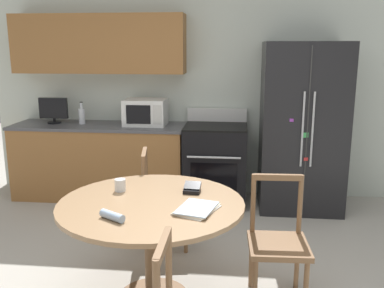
# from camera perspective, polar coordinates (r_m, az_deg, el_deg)

# --- Properties ---
(back_wall) EXTENTS (5.20, 0.44, 2.60)m
(back_wall) POSITION_cam_1_polar(r_m,az_deg,el_deg) (5.26, -2.39, 8.82)
(back_wall) COLOR silver
(back_wall) RESTS_ON ground_plane
(kitchen_counter) EXTENTS (2.07, 0.64, 0.90)m
(kitchen_counter) POSITION_cam_1_polar(r_m,az_deg,el_deg) (5.33, -12.09, -2.19)
(kitchen_counter) COLOR #936033
(kitchen_counter) RESTS_ON ground_plane
(refrigerator) EXTENTS (0.90, 0.78, 1.86)m
(refrigerator) POSITION_cam_1_polar(r_m,az_deg,el_deg) (4.93, 14.43, 2.20)
(refrigerator) COLOR black
(refrigerator) RESTS_ON ground_plane
(oven_range) EXTENTS (0.72, 0.68, 1.08)m
(oven_range) POSITION_cam_1_polar(r_m,az_deg,el_deg) (5.05, 3.12, -2.56)
(oven_range) COLOR black
(oven_range) RESTS_ON ground_plane
(microwave) EXTENTS (0.49, 0.38, 0.31)m
(microwave) POSITION_cam_1_polar(r_m,az_deg,el_deg) (5.09, -6.21, 4.25)
(microwave) COLOR white
(microwave) RESTS_ON kitchen_counter
(countertop_tv) EXTENTS (0.34, 0.16, 0.31)m
(countertop_tv) POSITION_cam_1_polar(r_m,az_deg,el_deg) (5.43, -17.98, 4.38)
(countertop_tv) COLOR black
(countertop_tv) RESTS_ON kitchen_counter
(counter_bottle) EXTENTS (0.08, 0.08, 0.27)m
(counter_bottle) POSITION_cam_1_polar(r_m,az_deg,el_deg) (5.31, -14.48, 3.69)
(counter_bottle) COLOR silver
(counter_bottle) RESTS_ON kitchen_counter
(dining_table) EXTENTS (1.30, 1.30, 0.76)m
(dining_table) POSITION_cam_1_polar(r_m,az_deg,el_deg) (3.06, -5.41, -10.01)
(dining_table) COLOR #997551
(dining_table) RESTS_ON ground_plane
(dining_chair_right) EXTENTS (0.44, 0.44, 0.90)m
(dining_chair_right) POSITION_cam_1_polar(r_m,az_deg,el_deg) (3.20, 11.38, -12.85)
(dining_chair_right) COLOR brown
(dining_chair_right) RESTS_ON ground_plane
(dining_chair_far) EXTENTS (0.48, 0.48, 0.90)m
(dining_chair_far) POSITION_cam_1_polar(r_m,az_deg,el_deg) (3.96, -3.90, -7.52)
(dining_chair_far) COLOR brown
(dining_chair_far) RESTS_ON ground_plane
(candle_glass) EXTENTS (0.08, 0.08, 0.09)m
(candle_glass) POSITION_cam_1_polar(r_m,az_deg,el_deg) (3.25, -9.56, -5.52)
(candle_glass) COLOR silver
(candle_glass) RESTS_ON dining_table
(folded_napkin) EXTENTS (0.18, 0.14, 0.05)m
(folded_napkin) POSITION_cam_1_polar(r_m,az_deg,el_deg) (2.74, -10.59, -9.40)
(folded_napkin) COLOR #A3BCDB
(folded_napkin) RESTS_ON dining_table
(wallet) EXTENTS (0.13, 0.13, 0.07)m
(wallet) POSITION_cam_1_polar(r_m,az_deg,el_deg) (3.18, 0.02, -5.98)
(wallet) COLOR black
(wallet) RESTS_ON dining_table
(mail_stack) EXTENTS (0.32, 0.36, 0.02)m
(mail_stack) POSITION_cam_1_polar(r_m,az_deg,el_deg) (2.84, 0.64, -8.65)
(mail_stack) COLOR white
(mail_stack) RESTS_ON dining_table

